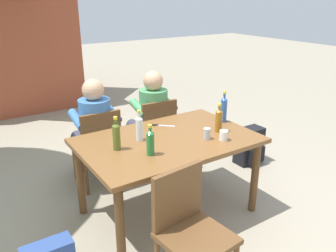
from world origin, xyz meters
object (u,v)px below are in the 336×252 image
object	(u,v)px
dining_table	(168,148)
bottle_clear	(139,128)
bottle_blue	(224,109)
table_knife	(161,125)
person_in_plaid_shirt	(150,114)
cup_white	(224,135)
bottle_olive	(116,136)
person_in_white_shirt	(93,126)
bottle_amber	(219,120)
cup_steel	(207,134)
chair_far_left	(98,144)
backpack_by_far_side	(250,146)
brick_kiosk	(5,26)
bottle_green	(150,142)
chair_near_left	(189,225)
chair_far_right	(155,131)

from	to	relation	value
dining_table	bottle_clear	distance (m)	0.33
bottle_blue	table_knife	size ratio (longest dim) A/B	1.67
person_in_plaid_shirt	bottle_blue	bearing A→B (deg)	-67.44
table_knife	cup_white	bearing A→B (deg)	-64.92
dining_table	bottle_olive	xyz separation A→B (m)	(-0.48, 0.04, 0.21)
person_in_white_shirt	bottle_amber	world-z (taller)	person_in_white_shirt
person_in_white_shirt	cup_white	world-z (taller)	person_in_white_shirt
cup_white	person_in_plaid_shirt	bearing A→B (deg)	92.09
person_in_white_shirt	cup_white	size ratio (longest dim) A/B	13.34
dining_table	bottle_clear	world-z (taller)	bottle_clear
bottle_blue	cup_steel	xyz separation A→B (m)	(-0.42, -0.25, -0.09)
chair_far_left	backpack_by_far_side	bearing A→B (deg)	-15.46
dining_table	cup_steel	size ratio (longest dim) A/B	15.42
dining_table	bottle_amber	size ratio (longest dim) A/B	5.67
dining_table	brick_kiosk	distance (m)	4.69
person_in_white_shirt	bottle_green	size ratio (longest dim) A/B	4.61
person_in_plaid_shirt	cup_steel	world-z (taller)	person_in_plaid_shirt
bottle_amber	bottle_blue	world-z (taller)	bottle_blue
cup_steel	bottle_olive	bearing A→B (deg)	163.08
bottle_green	chair_near_left	bearing A→B (deg)	-95.80
bottle_clear	bottle_green	distance (m)	0.31
dining_table	person_in_white_shirt	bearing A→B (deg)	110.85
backpack_by_far_side	person_in_white_shirt	bearing A→B (deg)	161.26
chair_near_left	bottle_clear	xyz separation A→B (m)	(0.13, 0.91, 0.39)
bottle_clear	bottle_green	size ratio (longest dim) A/B	1.08
person_in_white_shirt	chair_near_left	bearing A→B (deg)	-90.28
bottle_blue	cup_white	xyz separation A→B (m)	(-0.31, -0.35, -0.09)
bottle_amber	brick_kiosk	world-z (taller)	brick_kiosk
bottle_blue	cup_steel	bearing A→B (deg)	-148.65
chair_near_left	backpack_by_far_side	distance (m)	2.11
person_in_white_shirt	chair_far_left	bearing A→B (deg)	-90.89
chair_far_right	person_in_plaid_shirt	xyz separation A→B (m)	(0.01, 0.11, 0.17)
person_in_white_shirt	bottle_blue	size ratio (longest dim) A/B	3.70
bottle_clear	bottle_blue	xyz separation A→B (m)	(0.93, -0.04, 0.02)
person_in_plaid_shirt	bottle_clear	world-z (taller)	person_in_plaid_shirt
dining_table	bottle_amber	bearing A→B (deg)	-13.35
chair_far_left	backpack_by_far_side	world-z (taller)	chair_far_left
person_in_white_shirt	bottle_amber	size ratio (longest dim) A/B	4.32
person_in_white_shirt	backpack_by_far_side	bearing A→B (deg)	-18.74
chair_near_left	cup_white	world-z (taller)	chair_near_left
bottle_clear	dining_table	bearing A→B (deg)	-25.29
cup_steel	bottle_green	bearing A→B (deg)	-179.42
bottle_clear	bottle_olive	distance (m)	0.26
person_in_white_shirt	bottle_clear	bearing A→B (deg)	-81.45
chair_near_left	bottle_blue	size ratio (longest dim) A/B	2.73
cup_steel	table_knife	xyz separation A→B (m)	(-0.17, 0.50, -0.05)
chair_far_left	cup_steel	distance (m)	1.22
bottle_blue	table_knife	xyz separation A→B (m)	(-0.59, 0.24, -0.13)
bottle_olive	cup_steel	xyz separation A→B (m)	(0.76, -0.23, -0.07)
chair_near_left	bottle_olive	xyz separation A→B (m)	(-0.12, 0.84, 0.39)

